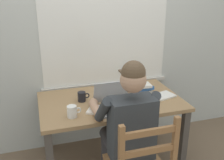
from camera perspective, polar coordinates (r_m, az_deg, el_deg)
ground_plane at (r=2.88m, az=-0.26°, el=-17.13°), size 8.00×8.00×0.00m
back_wall at (r=2.79m, az=-3.16°, el=10.86°), size 6.00×0.08×2.60m
desk at (r=2.56m, az=-0.29°, el=-6.13°), size 1.34×0.80×0.70m
seated_person at (r=2.12m, az=3.26°, el=-9.76°), size 0.50×0.60×1.25m
laptop at (r=2.33m, az=0.49°, el=-4.93°), size 0.33×0.30×0.23m
computer_mouse at (r=2.38m, az=6.51°, el=-5.55°), size 0.06×0.10×0.03m
coffee_mug_white at (r=2.21m, az=-8.67°, el=-6.81°), size 0.12×0.08×0.10m
coffee_mug_dark at (r=2.48m, az=-6.56°, el=-3.62°), size 0.11×0.08×0.09m
book_stack_main at (r=2.66m, az=6.56°, el=-1.83°), size 0.23×0.17×0.10m
paper_pile_near_laptop at (r=2.30m, az=-2.60°, el=-6.59°), size 0.27×0.25×0.02m
paper_pile_back_corner at (r=2.63m, az=11.09°, el=-3.39°), size 0.26×0.21×0.02m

